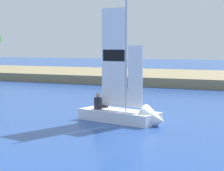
{
  "coord_description": "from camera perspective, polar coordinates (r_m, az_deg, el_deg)",
  "views": [
    {
      "loc": [
        11.58,
        -7.36,
        3.25
      ],
      "look_at": [
        2.05,
        12.6,
        1.2
      ],
      "focal_mm": 66.63,
      "sensor_mm": 36.0,
      "label": 1
    }
  ],
  "objects": [
    {
      "name": "sailboat",
      "position": [
        17.91,
        2.51,
        -3.81
      ],
      "size": [
        4.25,
        2.09,
        5.71
      ],
      "rotation": [
        0.0,
        0.0,
        -0.2
      ],
      "color": "white",
      "rests_on": "ground"
    },
    {
      "name": "shore_bank",
      "position": [
        40.27,
        8.74,
        1.15
      ],
      "size": [
        80.0,
        13.49,
        0.76
      ],
      "primitive_type": "cube",
      "color": "#897A56",
      "rests_on": "ground"
    }
  ]
}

